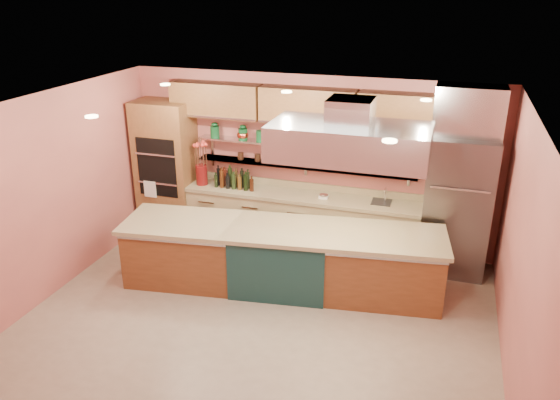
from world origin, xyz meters
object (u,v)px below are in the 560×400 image
(refrigerator, at_px, (457,206))
(green_canister, at_px, (260,136))
(island, at_px, (281,257))
(flower_vase, at_px, (202,175))
(copper_kettle, at_px, (242,135))
(kitchen_scale, at_px, (324,196))

(refrigerator, distance_m, green_canister, 3.24)
(island, distance_m, flower_vase, 2.30)
(copper_kettle, xyz_separation_m, green_canister, (0.32, 0.00, 0.02))
(flower_vase, bearing_deg, kitchen_scale, 0.00)
(flower_vase, xyz_separation_m, copper_kettle, (0.66, 0.22, 0.68))
(flower_vase, bearing_deg, refrigerator, -0.14)
(flower_vase, xyz_separation_m, kitchen_scale, (2.11, 0.00, -0.13))
(refrigerator, bearing_deg, copper_kettle, 176.20)
(refrigerator, xyz_separation_m, island, (-2.32, -1.27, -0.59))
(green_canister, bearing_deg, copper_kettle, 180.00)
(refrigerator, xyz_separation_m, green_canister, (-3.15, 0.23, 0.75))
(flower_vase, bearing_deg, green_canister, 12.64)
(copper_kettle, height_order, green_canister, green_canister)
(copper_kettle, bearing_deg, refrigerator, -3.80)
(island, xyz_separation_m, flower_vase, (-1.81, 1.28, 0.64))
(copper_kettle, bearing_deg, flower_vase, -161.67)
(refrigerator, height_order, island, refrigerator)
(kitchen_scale, distance_m, green_canister, 1.42)
(flower_vase, distance_m, green_canister, 1.23)
(flower_vase, relative_size, kitchen_scale, 2.37)
(island, relative_size, green_canister, 26.03)
(copper_kettle, bearing_deg, kitchen_scale, -8.64)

